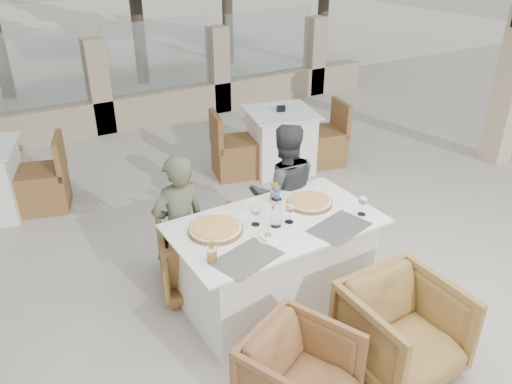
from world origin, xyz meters
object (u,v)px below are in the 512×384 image
olive_dish (268,236)px  pizza_right (310,202)px  armchair_near_right (402,329)px  armchair_far_right (265,231)px  wine_glass_corner (363,204)px  beer_glass_left (212,253)px  beer_glass_right (275,193)px  bg_table_b (280,140)px  wine_glass_centre (256,214)px  armchair_far_left (201,253)px  water_bottle (276,210)px  armchair_near_left (300,376)px  dining_table (275,264)px  diner_left (180,227)px  diner_right (284,193)px  pizza_left (216,229)px  wine_glass_near (290,212)px

olive_dish → pizza_right: bearing=24.6°
armchair_near_right → armchair_far_right: bearing=93.5°
armchair_far_right → armchair_near_right: bearing=72.9°
pizza_right → wine_glass_corner: 0.43m
beer_glass_left → beer_glass_right: bearing=30.9°
armchair_far_right → bg_table_b: size_ratio=0.37×
wine_glass_centre → beer_glass_left: size_ratio=1.32×
armchair_far_left → armchair_near_right: (0.78, -1.55, 0.01)m
water_bottle → armchair_near_left: water_bottle is taller
armchair_far_left → wine_glass_corner: bearing=160.6°
dining_table → wine_glass_corner: (0.64, -0.24, 0.48)m
armchair_far_left → bg_table_b: bg_table_b is taller
olive_dish → diner_left: size_ratio=0.09×
diner_left → diner_right: 1.02m
wine_glass_corner → olive_dish: wine_glass_corner is taller
beer_glass_left → armchair_far_right: beer_glass_left is taller
beer_glass_left → armchair_far_left: beer_glass_left is taller
olive_dish → diner_left: (-0.40, 0.70, -0.16)m
armchair_far_right → diner_left: (-0.86, -0.07, 0.36)m
armchair_near_right → diner_right: diner_right is taller
olive_dish → armchair_near_left: (-0.26, -0.80, -0.50)m
dining_table → olive_dish: size_ratio=14.55×
beer_glass_left → armchair_near_right: (1.01, -0.82, -0.51)m
dining_table → wine_glass_corner: bearing=-20.9°
olive_dish → armchair_near_left: 0.98m
water_bottle → wine_glass_centre: size_ratio=1.49×
dining_table → wine_glass_corner: size_ratio=8.70×
bg_table_b → pizza_left: bearing=-119.7°
diner_left → beer_glass_left: bearing=80.4°
pizza_left → diner_right: bearing=25.6°
wine_glass_centre → armchair_near_left: size_ratio=0.29×
beer_glass_left → bg_table_b: size_ratio=0.09×
wine_glass_near → olive_dish: wine_glass_near is taller
wine_glass_near → beer_glass_right: (0.09, 0.34, -0.01)m
wine_glass_near → armchair_near_left: wine_glass_near is taller
pizza_left → wine_glass_corner: bearing=-18.6°
wine_glass_centre → diner_left: (-0.42, 0.48, -0.23)m
wine_glass_corner → beer_glass_left: 1.29m
dining_table → wine_glass_centre: 0.50m
wine_glass_near → armchair_far_right: bearing=72.9°
pizza_left → olive_dish: pizza_left is taller
diner_right → wine_glass_corner: bearing=124.1°
beer_glass_right → diner_right: (0.27, 0.26, -0.19)m
dining_table → pizza_right: (0.39, 0.10, 0.41)m
beer_glass_right → bg_table_b: (1.33, 1.90, -0.46)m
wine_glass_centre → diner_right: 0.81m
water_bottle → pizza_left: bearing=159.0°
armchair_near_left → pizza_right: bearing=28.7°
wine_glass_near → armchair_near_left: bearing=-120.0°
wine_glass_centre → armchair_near_left: (-0.29, -1.01, -0.57)m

